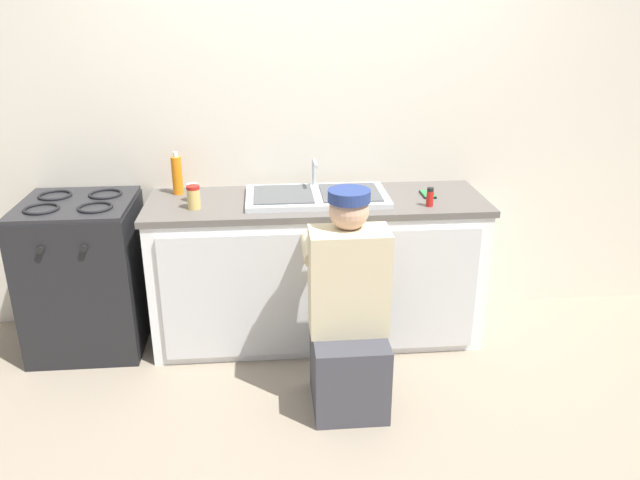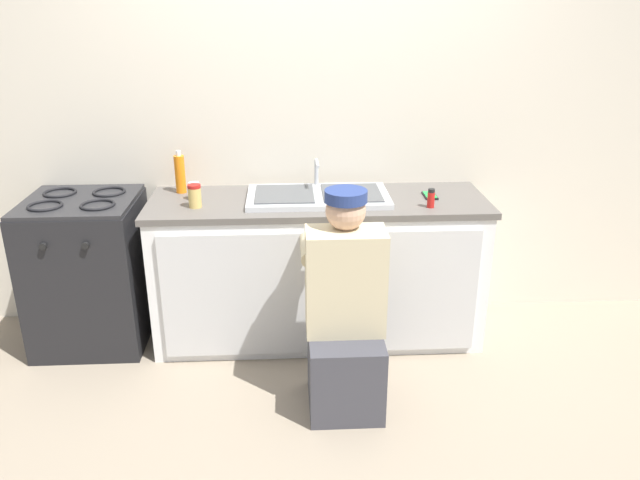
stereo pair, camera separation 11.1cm
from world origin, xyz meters
TOP-DOWN VIEW (x-y plane):
  - ground_plane at (0.00, 0.00)m, footprint 12.00×12.00m
  - back_wall at (0.00, 0.65)m, footprint 6.00×0.10m
  - counter_cabinet at (0.00, 0.29)m, footprint 1.88×0.62m
  - countertop at (0.00, 0.30)m, footprint 1.92×0.62m
  - sink_double_basin at (0.00, 0.30)m, footprint 0.80×0.44m
  - stove_range at (-1.34, 0.30)m, footprint 0.62×0.62m
  - plumber_person at (0.10, -0.40)m, footprint 0.42×0.61m
  - cell_phone at (0.65, 0.31)m, footprint 0.07×0.14m
  - soap_bottle_orange at (-0.79, 0.47)m, footprint 0.06×0.06m
  - spice_bottle_red at (0.61, 0.12)m, footprint 0.04×0.04m
  - water_glass at (-0.70, 0.33)m, footprint 0.06×0.06m
  - condiment_jar at (-0.68, 0.19)m, footprint 0.07×0.07m

SIDE VIEW (x-z plane):
  - ground_plane at x=0.00m, z-range 0.00..0.00m
  - counter_cabinet at x=0.00m, z-range 0.00..0.82m
  - stove_range at x=-1.34m, z-range 0.00..0.89m
  - plumber_person at x=0.10m, z-range -0.09..1.01m
  - countertop at x=0.00m, z-range 0.82..0.86m
  - cell_phone at x=0.65m, z-range 0.86..0.87m
  - sink_double_basin at x=0.00m, z-range 0.78..0.97m
  - water_glass at x=-0.70m, z-range 0.86..0.96m
  - spice_bottle_red at x=0.61m, z-range 0.86..0.96m
  - condiment_jar at x=-0.68m, z-range 0.86..0.99m
  - soap_bottle_orange at x=-0.79m, z-range 0.85..1.10m
  - back_wall at x=0.00m, z-range 0.00..2.50m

